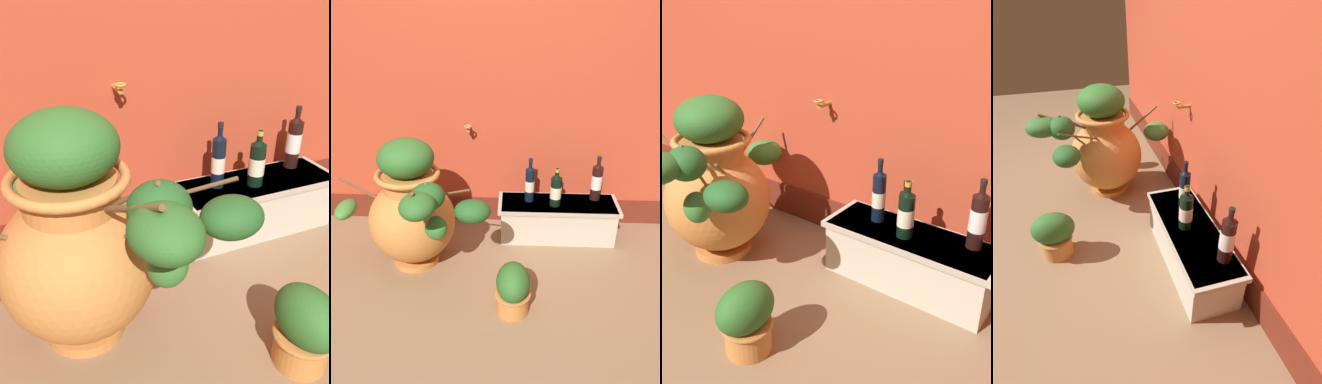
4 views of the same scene
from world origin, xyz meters
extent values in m
plane|color=#896B4C|center=(0.00, 0.00, 0.00)|extent=(7.00, 7.00, 0.00)
cube|color=#B74228|center=(0.00, 1.20, 1.30)|extent=(4.40, 0.20, 2.60)
cube|color=maroon|center=(0.00, 1.10, 0.10)|extent=(4.40, 0.02, 0.20)
cylinder|color=#B28433|center=(-0.11, 1.05, 0.80)|extent=(0.02, 0.10, 0.02)
torus|color=#B28433|center=(-0.11, 1.00, 0.83)|extent=(0.06, 0.06, 0.01)
cylinder|color=#CC7F3D|center=(-0.45, 0.53, 0.02)|extent=(0.31, 0.31, 0.04)
ellipsoid|color=#CC7F3D|center=(-0.45, 0.53, 0.33)|extent=(0.57, 0.57, 0.57)
cylinder|color=#CC7F3D|center=(-0.45, 0.53, 0.60)|extent=(0.32, 0.32, 0.14)
torus|color=#CC7F3D|center=(-0.45, 0.53, 0.67)|extent=(0.41, 0.41, 0.04)
cylinder|color=brown|center=(-0.30, 0.29, 0.69)|extent=(0.10, 0.18, 0.16)
ellipsoid|color=#235623|center=(-0.25, 0.22, 0.68)|extent=(0.19, 0.18, 0.16)
cylinder|color=brown|center=(-0.33, 0.22, 0.70)|extent=(0.09, 0.30, 0.17)
ellipsoid|color=#2D6628|center=(-0.29, 0.10, 0.69)|extent=(0.20, 0.23, 0.13)
cylinder|color=brown|center=(-0.28, 0.30, 0.59)|extent=(0.10, 0.15, 0.20)
ellipsoid|color=#387A33|center=(-0.22, 0.23, 0.47)|extent=(0.13, 0.12, 0.15)
cylinder|color=brown|center=(-0.75, 0.50, 0.57)|extent=(0.25, 0.04, 0.18)
ellipsoid|color=#428438|center=(-0.87, 0.49, 0.42)|extent=(0.13, 0.23, 0.09)
cylinder|color=brown|center=(-0.49, 0.84, 0.58)|extent=(0.05, 0.27, 0.20)
ellipsoid|color=#387A33|center=(-0.51, 0.97, 0.45)|extent=(0.22, 0.22, 0.15)
cylinder|color=brown|center=(-0.15, 0.32, 0.65)|extent=(0.28, 0.26, 0.20)
ellipsoid|color=#235623|center=(-0.01, 0.22, 0.59)|extent=(0.21, 0.18, 0.13)
ellipsoid|color=#2D6628|center=(-0.45, 0.53, 0.78)|extent=(0.35, 0.35, 0.24)
cube|color=beige|center=(0.56, 0.88, 0.14)|extent=(0.84, 0.30, 0.29)
cube|color=#AEA592|center=(0.56, 0.88, 0.27)|extent=(0.89, 0.31, 0.03)
cylinder|color=black|center=(0.34, 0.91, 0.42)|extent=(0.07, 0.07, 0.25)
cone|color=black|center=(0.34, 0.91, 0.55)|extent=(0.07, 0.07, 0.04)
cylinder|color=black|center=(0.34, 0.91, 0.58)|extent=(0.02, 0.02, 0.08)
cylinder|color=black|center=(0.34, 0.91, 0.62)|extent=(0.03, 0.03, 0.02)
cylinder|color=beige|center=(0.34, 0.91, 0.41)|extent=(0.07, 0.07, 0.08)
cylinder|color=black|center=(0.84, 0.96, 0.42)|extent=(0.08, 0.08, 0.26)
cone|color=black|center=(0.84, 0.96, 0.56)|extent=(0.08, 0.08, 0.04)
cylinder|color=black|center=(0.84, 0.96, 0.59)|extent=(0.03, 0.03, 0.08)
cylinder|color=black|center=(0.84, 0.96, 0.62)|extent=(0.03, 0.03, 0.02)
cylinder|color=silver|center=(0.84, 0.96, 0.43)|extent=(0.08, 0.08, 0.11)
cylinder|color=black|center=(0.53, 0.85, 0.40)|extent=(0.08, 0.08, 0.22)
cone|color=black|center=(0.53, 0.85, 0.52)|extent=(0.08, 0.08, 0.04)
cylinder|color=black|center=(0.53, 0.85, 0.54)|extent=(0.03, 0.03, 0.07)
cylinder|color=#B7932D|center=(0.53, 0.85, 0.57)|extent=(0.03, 0.03, 0.02)
cylinder|color=beige|center=(0.53, 0.85, 0.39)|extent=(0.08, 0.08, 0.09)
cylinder|color=#CC7F3D|center=(0.23, 0.07, 0.07)|extent=(0.19, 0.19, 0.14)
torus|color=#BB7538|center=(0.23, 0.07, 0.13)|extent=(0.22, 0.22, 0.02)
ellipsoid|color=#2D6628|center=(0.23, 0.07, 0.22)|extent=(0.20, 0.27, 0.21)
camera|label=1|loc=(-0.62, -0.68, 1.27)|focal=38.38mm
camera|label=2|loc=(0.22, -1.72, 1.75)|focal=37.39mm
camera|label=3|loc=(1.37, -0.90, 1.43)|focal=42.34mm
camera|label=4|loc=(1.87, 0.28, 1.54)|focal=29.32mm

